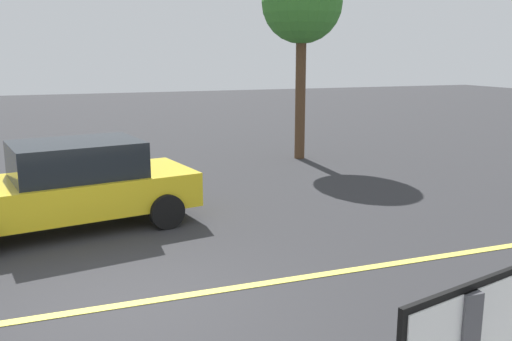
{
  "coord_description": "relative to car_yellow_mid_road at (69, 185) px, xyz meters",
  "views": [
    {
      "loc": [
        -0.68,
        -6.68,
        3.13
      ],
      "look_at": [
        2.11,
        0.8,
        1.44
      ],
      "focal_mm": 38.73,
      "sensor_mm": 36.0,
      "label": 1
    }
  ],
  "objects": [
    {
      "name": "ground_plane",
      "position": [
        0.46,
        -3.6,
        -0.8
      ],
      "size": [
        80.0,
        80.0,
        0.0
      ],
      "primitive_type": "plane",
      "color": "#2D2D30"
    },
    {
      "name": "lane_marking_centre",
      "position": [
        3.46,
        -3.6,
        -0.8
      ],
      "size": [
        28.0,
        0.16,
        0.01
      ],
      "primitive_type": "cube",
      "color": "#E0D14C"
    },
    {
      "name": "tree_left_verge",
      "position": [
        6.85,
        4.85,
        3.72
      ],
      "size": [
        2.35,
        2.35,
        5.77
      ],
      "color": "#513823",
      "rests_on": "ground_plane"
    },
    {
      "name": "car_yellow_mid_road",
      "position": [
        0.0,
        0.0,
        0.0
      ],
      "size": [
        4.85,
        2.71,
        1.59
      ],
      "color": "gold",
      "rests_on": "ground_plane"
    }
  ]
}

